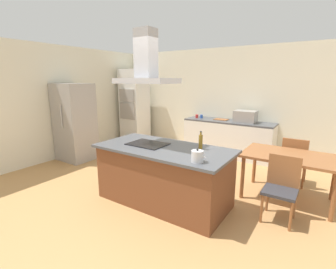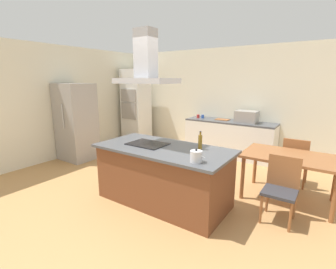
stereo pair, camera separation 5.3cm
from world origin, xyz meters
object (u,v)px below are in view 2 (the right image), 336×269
tea_kettle (196,156)px  coffee_mug_blue (203,116)px  wall_oven_stack (136,107)px  olive_oil_bottle (200,142)px  dining_table (290,160)px  chair_facing_island (281,185)px  coffee_mug_red (198,116)px  cooktop (147,144)px  range_hood (146,66)px  chair_facing_back_wall (295,159)px  cutting_board (222,120)px  refrigerator (76,122)px  countertop_microwave (247,117)px

tea_kettle → coffee_mug_blue: (-1.52, 3.23, -0.03)m
tea_kettle → wall_oven_stack: (-3.64, 2.97, 0.13)m
tea_kettle → coffee_mug_blue: size_ratio=2.28×
tea_kettle → olive_oil_bottle: size_ratio=0.75×
dining_table → chair_facing_island: (0.00, -0.67, -0.16)m
coffee_mug_red → dining_table: coffee_mug_red is taller
cooktop → chair_facing_island: bearing=15.0°
tea_kettle → olive_oil_bottle: 0.57m
olive_oil_bottle → range_hood: (-0.83, -0.20, 1.09)m
coffee_mug_red → chair_facing_back_wall: bearing=-22.2°
cutting_board → refrigerator: refrigerator is taller
dining_table → coffee_mug_red: bearing=146.1°
cooktop → chair_facing_back_wall: cooktop is taller
cooktop → tea_kettle: (1.05, -0.33, 0.07)m
olive_oil_bottle → chair_facing_island: (1.10, 0.31, -0.51)m
countertop_microwave → wall_oven_stack: bearing=-175.9°
countertop_microwave → wall_oven_stack: 3.30m
coffee_mug_red → refrigerator: bearing=-132.5°
countertop_microwave → range_hood: (-0.70, -2.88, 1.06)m
cooktop → cutting_board: cutting_board is taller
countertop_microwave → coffee_mug_blue: countertop_microwave is taller
coffee_mug_blue → wall_oven_stack: size_ratio=0.04×
countertop_microwave → tea_kettle: bearing=-83.8°
chair_facing_island → olive_oil_bottle: bearing=-164.2°
cooktop → tea_kettle: 1.10m
coffee_mug_red → cutting_board: coffee_mug_red is taller
tea_kettle → olive_oil_bottle: olive_oil_bottle is taller
chair_facing_back_wall → range_hood: 3.11m
tea_kettle → cooktop: bearing=162.8°
chair_facing_island → refrigerator: bearing=179.0°
cooktop → dining_table: bearing=31.5°
coffee_mug_red → range_hood: (0.59, -2.87, 1.16)m
cooktop → refrigerator: refrigerator is taller
wall_oven_stack → chair_facing_back_wall: wall_oven_stack is taller
countertop_microwave → dining_table: 2.13m
olive_oil_bottle → coffee_mug_blue: size_ratio=3.05×
olive_oil_bottle → cutting_board: bearing=105.5°
tea_kettle → chair_facing_island: (0.88, 0.84, -0.47)m
cutting_board → chair_facing_island: (1.85, -2.42, -0.40)m
chair_facing_island → range_hood: bearing=-165.0°
cooktop → range_hood: bearing=0.0°
coffee_mug_blue → chair_facing_island: bearing=-44.9°
coffee_mug_blue → chair_facing_island: (2.40, -2.39, -0.44)m
refrigerator → chair_facing_back_wall: 4.78m
coffee_mug_blue → wall_oven_stack: wall_oven_stack is taller
coffee_mug_red → wall_oven_stack: size_ratio=0.04×
cooktop → chair_facing_island: (1.93, 0.51, -0.40)m
tea_kettle → chair_facing_island: tea_kettle is taller
range_hood → coffee_mug_red: bearing=101.5°
tea_kettle → chair_facing_back_wall: 2.39m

